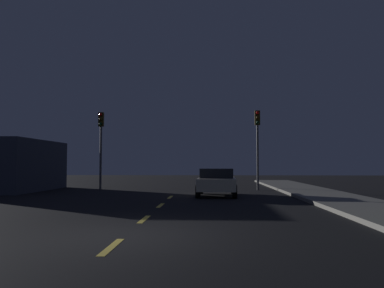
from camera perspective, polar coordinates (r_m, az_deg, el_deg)
ground_plane at (r=16.03m, az=-4.35°, el=-8.70°), size 80.00×80.00×0.00m
sidewalk_curb_right at (r=16.86m, az=22.13°, el=-7.95°), size 3.00×40.00×0.15m
lane_stripe_nearest at (r=8.03m, az=-11.65°, el=-14.45°), size 0.16×1.60×0.01m
lane_stripe_second at (r=11.70m, az=-6.99°, el=-10.82°), size 0.16×1.60×0.01m
lane_stripe_third at (r=15.44m, az=-4.62°, el=-8.91°), size 0.16×1.60×0.01m
lane_stripe_fourth at (r=19.20m, az=-3.19°, el=-7.73°), size 0.16×1.60×0.01m
traffic_signal_left at (r=25.46m, az=-13.14°, el=1.24°), size 0.32×0.38×4.89m
traffic_signal_right at (r=24.69m, az=9.53°, el=1.41°), size 0.32×0.38×4.94m
car_stopped_ahead at (r=19.88m, az=3.61°, el=-5.50°), size 2.05×3.91×1.39m
storefront_left at (r=26.20m, az=-25.09°, el=-2.85°), size 4.48×7.13×3.05m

